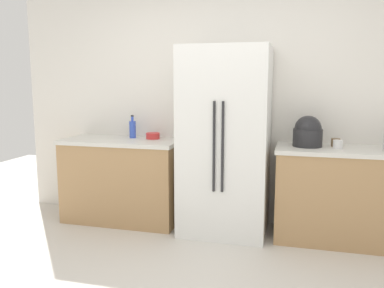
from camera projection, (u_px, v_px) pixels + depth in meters
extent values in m
cube|color=silver|center=(220.00, 89.00, 4.27)|extent=(4.63, 0.10, 2.88)
cube|color=tan|center=(123.00, 182.00, 4.35)|extent=(1.25, 0.57, 0.86)
cube|color=silver|center=(122.00, 141.00, 4.28)|extent=(1.28, 0.60, 0.04)
cube|color=tan|center=(351.00, 198.00, 3.75)|extent=(1.39, 0.57, 0.86)
cube|color=silver|center=(354.00, 151.00, 3.68)|extent=(1.42, 0.60, 0.04)
cube|color=white|center=(225.00, 142.00, 3.94)|extent=(0.85, 0.65, 1.86)
cylinder|color=#262628|center=(214.00, 147.00, 3.62)|extent=(0.02, 0.02, 0.83)
cylinder|color=#262628|center=(223.00, 147.00, 3.60)|extent=(0.02, 0.02, 0.83)
cylinder|color=#262628|center=(308.00, 138.00, 3.80)|extent=(0.28, 0.28, 0.17)
sphere|color=#262628|center=(308.00, 129.00, 3.79)|extent=(0.25, 0.25, 0.25)
cylinder|color=blue|center=(133.00, 130.00, 4.39)|extent=(0.07, 0.07, 0.18)
cylinder|color=blue|center=(132.00, 119.00, 4.37)|extent=(0.03, 0.03, 0.05)
cylinder|color=#333338|center=(132.00, 116.00, 4.36)|extent=(0.03, 0.03, 0.02)
cylinder|color=white|center=(338.00, 144.00, 3.69)|extent=(0.09, 0.09, 0.08)
cylinder|color=brown|center=(336.00, 142.00, 3.80)|extent=(0.08, 0.08, 0.08)
cylinder|color=red|center=(153.00, 136.00, 4.32)|extent=(0.15, 0.15, 0.07)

